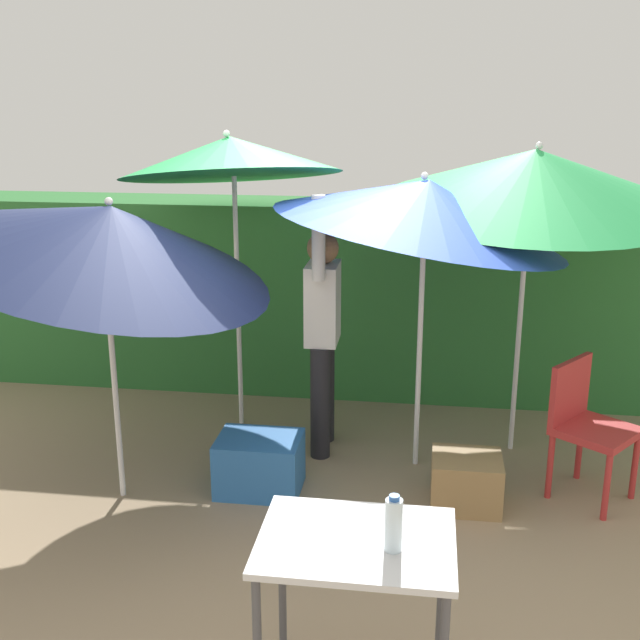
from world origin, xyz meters
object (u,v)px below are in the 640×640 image
at_px(folding_table, 356,559).
at_px(cooler_box, 259,464).
at_px(crate_cardboard, 466,481).
at_px(chair_plastic, 586,421).
at_px(umbrella_yellow, 230,157).
at_px(umbrella_navy, 424,206).
at_px(bottle_water, 394,524).
at_px(umbrella_rainbow, 107,235).
at_px(person_vendor, 323,326).
at_px(umbrella_orange, 534,177).

bearing_deg(folding_table, cooler_box, 114.55).
bearing_deg(crate_cardboard, chair_plastic, 18.49).
relative_size(umbrella_yellow, crate_cardboard, 5.50).
distance_m(umbrella_navy, chair_plastic, 1.71).
height_order(crate_cardboard, folding_table, folding_table).
distance_m(umbrella_yellow, bottle_water, 3.34).
xyz_separation_m(umbrella_rainbow, cooler_box, (0.86, 0.15, -1.51)).
height_order(umbrella_rainbow, folding_table, umbrella_rainbow).
xyz_separation_m(folding_table, bottle_water, (0.15, -0.06, 0.21)).
bearing_deg(person_vendor, umbrella_yellow, 154.39).
relative_size(umbrella_orange, folding_table, 2.86).
bearing_deg(umbrella_navy, chair_plastic, -16.30).
xyz_separation_m(chair_plastic, cooler_box, (-2.07, -0.24, -0.33)).
bearing_deg(umbrella_rainbow, umbrella_yellow, 68.56).
bearing_deg(folding_table, chair_plastic, 57.07).
height_order(chair_plastic, cooler_box, chair_plastic).
relative_size(umbrella_orange, chair_plastic, 2.57).
bearing_deg(folding_table, bottle_water, -21.71).
xyz_separation_m(umbrella_yellow, cooler_box, (0.40, -1.03, -1.88)).
distance_m(umbrella_navy, bottle_water, 2.52).
bearing_deg(umbrella_yellow, cooler_box, -68.96).
height_order(umbrella_navy, person_vendor, umbrella_navy).
bearing_deg(bottle_water, folding_table, 158.29).
xyz_separation_m(umbrella_navy, folding_table, (-0.21, -2.28, -1.13)).
bearing_deg(chair_plastic, bottle_water, -119.02).
relative_size(umbrella_rainbow, umbrella_yellow, 0.91).
height_order(chair_plastic, folding_table, chair_plastic).
bearing_deg(cooler_box, folding_table, -65.45).
xyz_separation_m(person_vendor, chair_plastic, (1.75, -0.45, -0.42)).
bearing_deg(umbrella_navy, cooler_box, -151.18).
xyz_separation_m(umbrella_rainbow, umbrella_navy, (1.86, 0.70, 0.12)).
relative_size(chair_plastic, cooler_box, 1.64).
bearing_deg(folding_table, crate_cardboard, 72.73).
xyz_separation_m(cooler_box, crate_cardboard, (1.33, -0.01, -0.02)).
relative_size(umbrella_navy, folding_table, 2.71).
relative_size(umbrella_rainbow, chair_plastic, 2.43).
bearing_deg(cooler_box, crate_cardboard, -0.48).
height_order(umbrella_navy, chair_plastic, umbrella_navy).
xyz_separation_m(person_vendor, crate_cardboard, (1.01, -0.70, -0.77)).
bearing_deg(person_vendor, umbrella_rainbow, -144.74).
xyz_separation_m(umbrella_orange, umbrella_navy, (-0.71, -0.32, -0.16)).
bearing_deg(person_vendor, crate_cardboard, -34.69).
distance_m(umbrella_rainbow, umbrella_orange, 2.78).
distance_m(cooler_box, folding_table, 1.97).
xyz_separation_m(umbrella_rainbow, crate_cardboard, (2.19, 0.14, -1.53)).
xyz_separation_m(umbrella_navy, cooler_box, (-1.00, -0.55, -1.63)).
distance_m(person_vendor, bottle_water, 2.56).
relative_size(umbrella_orange, umbrella_yellow, 0.96).
height_order(umbrella_rainbow, umbrella_navy, umbrella_navy).
bearing_deg(cooler_box, umbrella_yellow, 111.04).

